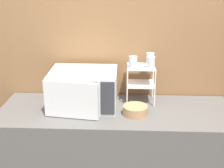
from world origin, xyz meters
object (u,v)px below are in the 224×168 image
Objects in this scene: bowl at (135,110)px; glass_front_right at (151,63)px; glass_front_left at (133,62)px; microwave at (83,89)px; dish_rack at (141,76)px; glass_back_right at (150,59)px.

glass_front_right is at bearing 59.22° from bowl.
glass_front_right is at bearing -1.51° from glass_front_left.
glass_front_right is at bearing 6.56° from microwave.
glass_front_right is at bearing -39.07° from dish_rack.
dish_rack is 3.28× the size of glass_front_right.
microwave is at bearing -173.44° from glass_front_right.
glass_front_left is 1.00× the size of glass_back_right.
glass_back_right is at bearing 88.45° from glass_front_right.
bowl is (-0.05, -0.26, -0.19)m from dish_rack.
dish_rack is 1.63× the size of bowl.
glass_front_left and glass_front_right have the same top height.
glass_back_right reaches higher than microwave.
dish_rack is at bearing 140.93° from glass_front_right.
glass_front_left is 0.38m from bowl.
glass_front_left is 0.14m from glass_front_right.
dish_rack is (0.47, 0.12, 0.07)m from microwave.
glass_front_right is (0.07, -0.06, 0.14)m from dish_rack.
bowl is at bearing -120.78° from glass_front_right.
microwave is 5.60× the size of glass_back_right.
microwave is 2.79× the size of bowl.
glass_back_right is at bearing 69.01° from bowl.
dish_rack is 3.28× the size of glass_front_left.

